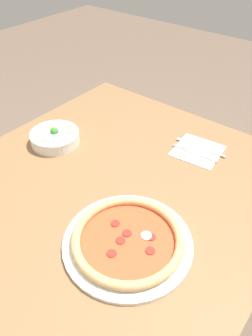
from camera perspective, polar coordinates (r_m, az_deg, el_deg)
The scene contains 7 objects.
ground_plane at distance 1.71m, azimuth -2.10°, elevation -22.85°, with size 8.00×8.00×0.00m, color brown.
dining_table at distance 1.15m, azimuth -2.89°, elevation -7.21°, with size 1.18×1.06×0.78m.
pizza at distance 0.91m, azimuth 0.30°, elevation -12.43°, with size 0.36×0.36×0.04m.
bowl at distance 1.29m, azimuth -12.28°, elevation 5.38°, with size 0.19×0.19×0.07m.
napkin at distance 1.26m, azimuth 12.35°, elevation 2.96°, with size 0.18×0.18×0.00m.
fork at distance 1.24m, azimuth 11.90°, elevation 2.54°, with size 0.02×0.18×0.00m.
knife at distance 1.27m, azimuth 13.18°, elevation 3.38°, with size 0.02×0.20×0.01m.
Camera 1 is at (-0.58, -0.53, 1.52)m, focal length 35.00 mm.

